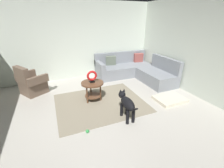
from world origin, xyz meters
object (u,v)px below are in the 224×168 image
side_table (93,87)px  dog (127,104)px  dog_bed_mat (170,99)px  dog_toy_ball (87,131)px  armchair (31,84)px  sectional_couch (135,70)px  torus_sculpture (92,76)px

side_table → dog: (0.48, -1.09, -0.04)m
dog_bed_mat → dog_toy_ball: dog_bed_mat is taller
dog_bed_mat → armchair: bearing=151.3°
dog_bed_mat → dog: (-1.49, -0.24, 0.33)m
armchair → dog_toy_ball: 2.59m
sectional_couch → armchair: same height
dog_bed_mat → dog_toy_ball: (-2.44, -0.39, -0.01)m
sectional_couch → armchair: bearing=180.0°
armchair → dog_toy_ball: armchair is taller
armchair → dog: size_ratio=1.18×
sectional_couch → dog: bearing=-124.4°
sectional_couch → dog: sectional_couch is taller
sectional_couch → side_table: size_ratio=3.75×
dog → side_table: bearing=115.1°
side_table → armchair: bearing=145.2°
side_table → dog_toy_ball: side_table is taller
armchair → dog_bed_mat: armchair is taller
dog → armchair: bearing=134.6°
sectional_couch → dog_toy_ball: bearing=-136.4°
side_table → dog: dog is taller
side_table → dog_bed_mat: bearing=-23.2°
side_table → torus_sculpture: 0.29m
dog → dog_toy_ball: 1.02m
armchair → dog: bearing=11.1°
dog_bed_mat → dog: dog is taller
armchair → sectional_couch: bearing=57.9°
sectional_couch → dog_bed_mat: bearing=-90.2°
dog_toy_ball → armchair: bearing=115.3°
sectional_couch → dog: size_ratio=2.65×
sectional_couch → dog_bed_mat: 1.96m
side_table → torus_sculpture: torus_sculpture is taller
sectional_couch → dog: (-1.50, -2.18, 0.09)m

